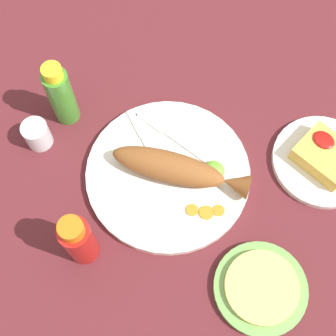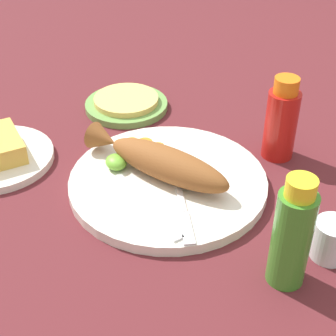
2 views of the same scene
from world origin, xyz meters
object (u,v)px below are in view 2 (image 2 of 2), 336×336
Objects in this scene: hot_sauce_bottle_red at (281,121)px; hot_sauce_bottle_green at (292,235)px; salt_cup at (331,242)px; fried_fish at (159,161)px; fork_far at (151,209)px; fork_near at (182,209)px; tortilla_plate at (126,105)px; main_plate at (168,182)px.

hot_sauce_bottle_green is at bearing -35.67° from hot_sauce_bottle_red.
hot_sauce_bottle_red reaches higher than salt_cup.
fried_fish is 1.45× the size of fork_far.
hot_sauce_bottle_green reaches higher than fork_near.
fried_fish is at bearing -152.92° from salt_cup.
salt_cup is (0.24, -0.09, -0.05)m from hot_sauce_bottle_red.
fork_near is 1.03× the size of tortilla_plate.
main_plate is 0.23m from hot_sauce_bottle_red.
hot_sauce_bottle_red is at bearing 95.95° from fork_far.
salt_cup is 0.34× the size of tortilla_plate.
hot_sauce_bottle_red is at bearing 30.76° from tortilla_plate.
tortilla_plate is at bearing 140.00° from fried_fish.
hot_sauce_bottle_green is 2.83× the size of salt_cup.
fork_far is at bearing -95.21° from fork_near.
tortilla_plate is at bearing 179.55° from hot_sauce_bottle_green.
fried_fish reaches higher than salt_cup.
hot_sauce_bottle_red is 2.60× the size of salt_cup.
fried_fish is at bearing 140.79° from fork_far.
hot_sauce_bottle_green is at bearing 9.94° from main_plate.
main_plate is 0.09m from fork_near.
fried_fish is 1.74× the size of hot_sauce_bottle_red.
salt_cup is at bearing 62.09° from fork_near.
hot_sauce_bottle_red is at bearing 127.72° from fork_near.
hot_sauce_bottle_green reaches higher than tortilla_plate.
salt_cup is (0.25, 0.13, 0.02)m from main_plate.
hot_sauce_bottle_red reaches higher than main_plate.
fork_far is (0.06, -0.06, 0.01)m from main_plate.
fork_far is at bearing -134.74° from salt_cup.
hot_sauce_bottle_green is at bearing -0.45° from tortilla_plate.
main_plate is 5.59× the size of salt_cup.
main_plate is at bearing -9.90° from tortilla_plate.
tortilla_plate is at bearing 170.10° from main_plate.
fried_fish is 1.60× the size of hot_sauce_bottle_green.
fork_far is 3.13× the size of salt_cup.
fork_near is 1.06× the size of hot_sauce_bottle_green.
hot_sauce_bottle_red is 0.89× the size of tortilla_plate.
main_plate is 1.86× the size of fork_near.
fork_far is (0.08, -0.05, -0.03)m from fried_fish.
tortilla_plate is (-0.36, 0.07, -0.01)m from fork_near.
hot_sauce_bottle_red is at bearing 55.92° from fried_fish.
fork_near is 3.00× the size of salt_cup.
hot_sauce_bottle_green is at bearing -86.54° from salt_cup.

